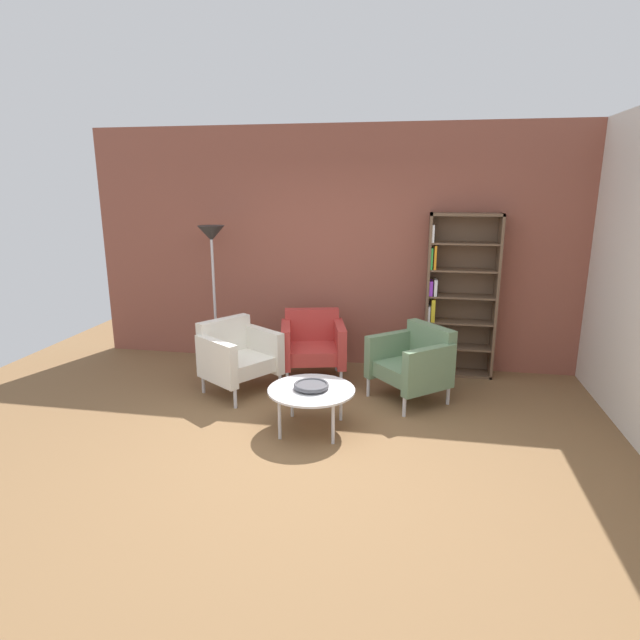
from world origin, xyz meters
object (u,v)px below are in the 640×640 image
Objects in this scene: armchair_by_bookshelf at (237,355)px; floor_lamp_torchiere at (212,250)px; bookshelf_tall at (457,297)px; armchair_spare_guest at (413,362)px; decorative_bowl at (311,385)px; armchair_near_window at (313,344)px; coffee_table_low at (311,392)px.

armchair_by_bookshelf is 1.38m from floor_lamp_torchiere.
armchair_spare_guest is (-0.47, -0.91, -0.51)m from bookshelf_tall.
armchair_near_window reaches higher than decorative_bowl.
floor_lamp_torchiere reaches higher than armchair_near_window.
armchair_spare_guest is (0.91, 0.90, -0.02)m from decorative_bowl.
armchair_near_window is at bearing -163.77° from bookshelf_tall.
bookshelf_tall is 1.09× the size of floor_lamp_torchiere.
coffee_table_low is 0.46× the size of floor_lamp_torchiere.
bookshelf_tall is 1.77m from armchair_near_window.
armchair_spare_guest is at bearing 44.68° from coffee_table_low.
armchair_spare_guest is at bearing -117.06° from bookshelf_tall.
decorative_bowl is at bearing -127.20° from bookshelf_tall.
armchair_by_bookshelf and armchair_near_window have the same top height.
bookshelf_tall is at bearing 5.50° from floor_lamp_torchiere.
bookshelf_tall is 2.01× the size of armchair_by_bookshelf.
decorative_bowl is at bearing -45.41° from floor_lamp_torchiere.
armchair_near_window is at bearing -8.82° from floor_lamp_torchiere.
coffee_table_low is 0.84× the size of armchair_spare_guest.
decorative_bowl is 0.18× the size of floor_lamp_torchiere.
decorative_bowl is 2.38m from floor_lamp_torchiere.
floor_lamp_torchiere is at bearing 134.59° from decorative_bowl.
coffee_table_low is 1.25m from armchair_by_bookshelf.
armchair_near_window reaches higher than coffee_table_low.
armchair_spare_guest is (0.91, 0.90, 0.04)m from coffee_table_low.
floor_lamp_torchiere reaches higher than coffee_table_low.
coffee_table_low is 1.28m from armchair_spare_guest.
bookshelf_tall is 2.34m from coffee_table_low.
armchair_by_bookshelf is at bearing -54.81° from floor_lamp_torchiere.
coffee_table_low is 0.95× the size of armchair_near_window.
bookshelf_tall is 5.94× the size of decorative_bowl.
armchair_near_window is at bearing 100.67° from coffee_table_low.
armchair_by_bookshelf reaches higher than coffee_table_low.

